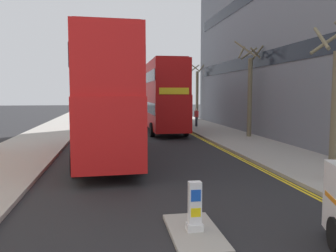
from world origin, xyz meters
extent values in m
cube|color=#9E9991|center=(6.50, 16.00, 0.07)|extent=(4.00, 80.00, 0.14)
cube|color=#9E9991|center=(-6.50, 16.00, 0.07)|extent=(4.00, 80.00, 0.14)
cube|color=yellow|center=(4.40, 14.00, 0.00)|extent=(0.10, 56.00, 0.01)
cube|color=yellow|center=(4.24, 14.00, 0.00)|extent=(0.10, 56.00, 0.01)
cube|color=#9E9991|center=(0.00, 4.32, 0.05)|extent=(1.10, 2.20, 0.10)
cube|color=silver|center=(0.00, 4.32, 0.18)|extent=(0.36, 0.28, 0.16)
cube|color=white|center=(0.00, 4.32, 0.73)|extent=(0.28, 0.20, 0.95)
cube|color=blue|center=(0.00, 4.21, 0.92)|extent=(0.22, 0.01, 0.26)
cube|color=yellow|center=(0.00, 4.21, 0.54)|extent=(0.22, 0.01, 0.20)
cube|color=red|center=(-2.11, 13.77, 1.74)|extent=(2.99, 10.90, 2.60)
cube|color=red|center=(-2.11, 13.77, 4.29)|extent=(2.93, 10.69, 2.50)
cube|color=black|center=(-2.11, 13.77, 2.04)|extent=(3.00, 10.47, 0.84)
cube|color=black|center=(-2.11, 13.77, 4.39)|extent=(2.98, 10.26, 0.80)
cube|color=yellow|center=(-2.36, 19.14, 3.29)|extent=(2.00, 0.15, 0.44)
cube|color=maroon|center=(-2.11, 13.77, 5.59)|extent=(2.69, 9.81, 0.10)
cylinder|color=black|center=(-3.52, 17.05, 0.52)|extent=(0.35, 1.05, 1.04)
cylinder|color=black|center=(-1.02, 17.17, 0.52)|extent=(0.35, 1.05, 1.04)
cylinder|color=black|center=(-3.21, 10.36, 0.52)|extent=(0.35, 1.05, 1.04)
cylinder|color=black|center=(-0.71, 10.48, 0.52)|extent=(0.35, 1.05, 1.04)
cube|color=#B20F0F|center=(2.33, 24.91, 1.74)|extent=(2.52, 10.80, 2.60)
cube|color=#B20F0F|center=(2.33, 24.91, 4.29)|extent=(2.47, 10.59, 2.50)
cube|color=black|center=(2.33, 24.91, 2.04)|extent=(2.55, 10.37, 0.84)
cube|color=black|center=(2.33, 24.91, 4.39)|extent=(2.54, 10.16, 0.80)
cube|color=yellow|center=(2.32, 19.53, 3.29)|extent=(2.00, 0.06, 0.44)
cube|color=maroon|center=(2.33, 24.91, 5.59)|extent=(2.26, 9.72, 0.10)
cylinder|color=black|center=(3.57, 21.56, 0.52)|extent=(0.30, 1.04, 1.04)
cylinder|color=black|center=(1.07, 21.57, 0.52)|extent=(0.30, 1.04, 1.04)
cylinder|color=black|center=(3.58, 28.26, 0.52)|extent=(0.30, 1.04, 1.04)
cylinder|color=black|center=(1.08, 28.26, 0.52)|extent=(0.30, 1.04, 1.04)
cylinder|color=#2D2D38|center=(5.79, 27.28, 0.56)|extent=(0.22, 0.22, 0.85)
cube|color=red|center=(5.79, 27.28, 1.27)|extent=(0.34, 0.22, 0.56)
sphere|color=beige|center=(5.79, 27.28, 1.66)|extent=(0.20, 0.20, 0.20)
cylinder|color=#6B6047|center=(7.67, 19.66, 2.84)|extent=(0.31, 0.31, 5.39)
cylinder|color=#6B6047|center=(8.23, 19.78, 5.93)|extent=(0.38, 1.19, 0.89)
cylinder|color=#6B6047|center=(7.76, 20.20, 5.92)|extent=(1.16, 0.32, 0.86)
cylinder|color=#6B6047|center=(7.16, 20.04, 5.98)|extent=(0.89, 1.12, 0.97)
cylinder|color=#6B6047|center=(7.05, 19.15, 6.09)|extent=(1.14, 1.34, 1.20)
cylinder|color=#6B6047|center=(7.82, 19.24, 5.85)|extent=(0.93, 0.44, 0.71)
cylinder|color=#6B6047|center=(7.84, 35.13, 2.87)|extent=(0.31, 0.31, 5.47)
cylinder|color=#6B6047|center=(8.34, 35.27, 5.97)|extent=(0.41, 1.09, 0.82)
cylinder|color=#6B6047|center=(7.69, 35.66, 6.00)|extent=(1.15, 0.43, 0.87)
cylinder|color=#6B6047|center=(7.41, 34.70, 6.03)|extent=(0.97, 0.97, 0.92)
cylinder|color=#6B6047|center=(6.01, 8.50, 5.07)|extent=(1.48, 0.39, 1.09)
cylinder|color=#6B6047|center=(5.26, 7.92, 5.00)|extent=(0.39, 1.30, 0.96)
cube|color=slate|center=(13.50, 22.25, 7.21)|extent=(10.00, 28.00, 14.41)
cube|color=black|center=(8.48, 22.25, 5.48)|extent=(0.04, 24.64, 1.00)
camera|label=1|loc=(-1.78, -2.86, 3.15)|focal=36.58mm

